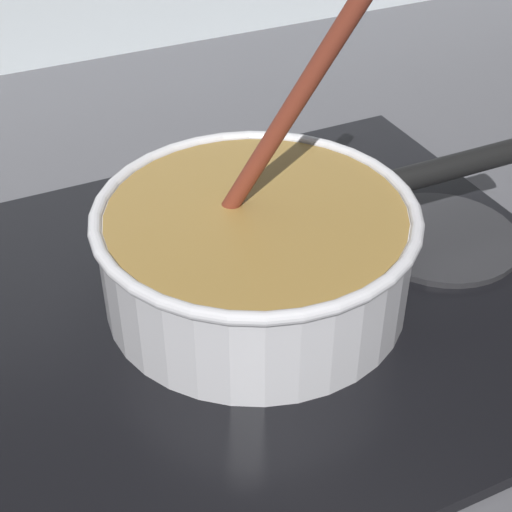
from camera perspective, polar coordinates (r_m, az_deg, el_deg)
The scene contains 5 objects.
ground at distance 0.56m, azimuth 8.40°, elevation -17.53°, with size 2.40×1.60×0.04m, color #4C4C51.
hob_plate at distance 0.66m, azimuth 0.00°, elevation -3.34°, with size 0.56×0.48×0.01m, color black.
burner_ring at distance 0.66m, azimuth 0.00°, elevation -2.67°, with size 0.20×0.20×0.01m, color #592D0C.
spare_burner at distance 0.74m, azimuth 13.40°, elevation 1.36°, with size 0.15×0.15×0.01m, color #262628.
cooking_pan at distance 0.63m, azimuth 0.11°, elevation 0.44°, with size 0.40×0.26×0.29m.
Camera 1 is at (-0.21, -0.26, 0.43)m, focal length 54.45 mm.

